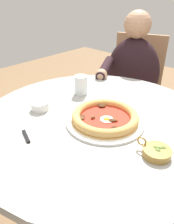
# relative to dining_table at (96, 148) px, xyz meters

# --- Properties ---
(dining_table) EXTENTS (1.00, 1.00, 0.75)m
(dining_table) POSITION_rel_dining_table_xyz_m (0.00, 0.00, 0.00)
(dining_table) COLOR #999993
(dining_table) RESTS_ON ground
(pizza_on_plate) EXTENTS (0.32, 0.32, 0.04)m
(pizza_on_plate) POSITION_rel_dining_table_xyz_m (0.04, 0.00, 0.18)
(pizza_on_plate) COLOR white
(pizza_on_plate) RESTS_ON dining_table
(water_glass) EXTENTS (0.06, 0.06, 0.09)m
(water_glass) POSITION_rel_dining_table_xyz_m (-0.22, 0.12, 0.20)
(water_glass) COLOR silver
(water_glass) RESTS_ON dining_table
(steak_knife) EXTENTS (0.19, 0.07, 0.01)m
(steak_knife) POSITION_rel_dining_table_xyz_m (-0.12, -0.27, 0.17)
(steak_knife) COLOR silver
(steak_knife) RESTS_ON dining_table
(ramekin_capers) EXTENTS (0.08, 0.08, 0.04)m
(ramekin_capers) POSITION_rel_dining_table_xyz_m (-0.23, -0.12, 0.18)
(ramekin_capers) COLOR white
(ramekin_capers) RESTS_ON dining_table
(olive_pan) EXTENTS (0.12, 0.09, 0.05)m
(olive_pan) POSITION_rel_dining_table_xyz_m (0.29, -0.04, 0.18)
(olive_pan) COLOR olive
(olive_pan) RESTS_ON dining_table
(fork_utensil) EXTENTS (0.06, 0.17, 0.00)m
(fork_utensil) POSITION_rel_dining_table_xyz_m (0.04, 0.29, 0.16)
(fork_utensil) COLOR #BCBCC1
(fork_utensil) RESTS_ON dining_table
(diner_person) EXTENTS (0.42, 0.57, 1.10)m
(diner_person) POSITION_rel_dining_table_xyz_m (-0.28, 0.69, -0.10)
(diner_person) COLOR #282833
(diner_person) RESTS_ON ground
(cafe_chair_diner) EXTENTS (0.55, 0.55, 0.91)m
(cafe_chair_diner) POSITION_rel_dining_table_xyz_m (-0.33, 0.83, -0.04)
(cafe_chair_diner) COLOR #957050
(cafe_chair_diner) RESTS_ON ground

